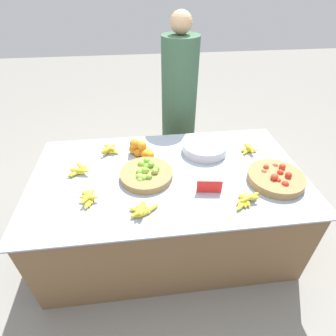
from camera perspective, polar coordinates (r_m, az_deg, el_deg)
The scene contains 14 objects.
ground_plane at distance 2.32m, azimuth 0.00°, elevation -14.46°, with size 12.00×12.00×0.00m, color gray.
market_table at distance 2.07m, azimuth 0.00°, elevation -8.61°, with size 1.89×1.07×0.68m.
lime_bowl at distance 1.79m, azimuth -4.78°, elevation -1.27°, with size 0.36×0.36×0.09m.
tomato_basket at distance 1.90m, azimuth 22.50°, elevation -1.98°, with size 0.37×0.37×0.09m.
orange_pile at distance 2.00m, azimuth -5.88°, elevation 3.98°, with size 0.19×0.16×0.13m.
metal_bowl at distance 2.06m, azimuth 7.96°, elevation 4.46°, with size 0.34×0.34×0.07m.
price_sign at distance 1.68m, azimuth 8.98°, elevation -4.11°, with size 0.16×0.03×0.09m.
banana_bunch_front_right at distance 1.93m, azimuth -18.87°, elevation -0.48°, with size 0.17×0.15×0.05m.
banana_bunch_middle_left at distance 2.08m, azimuth -12.75°, elevation 3.92°, with size 0.15×0.15×0.06m.
banana_bunch_middle_right at distance 1.55m, azimuth -5.53°, elevation -9.06°, with size 0.19×0.12×0.06m.
banana_bunch_back_center at distance 1.68m, azimuth 16.61°, elevation -6.58°, with size 0.19×0.17×0.06m.
banana_bunch_front_left at distance 1.69m, azimuth -16.88°, elevation -6.17°, with size 0.13×0.18×0.06m.
banana_bunch_front_center at distance 2.14m, azimuth 17.24°, elevation 3.94°, with size 0.14×0.14×0.06m.
vendor_person at distance 2.61m, azimuth 2.37°, elevation 12.47°, with size 0.33×0.33×1.57m.
Camera 1 is at (-0.17, -1.42, 1.83)m, focal length 28.00 mm.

